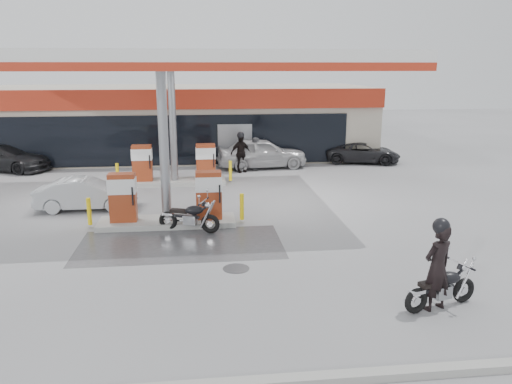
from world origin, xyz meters
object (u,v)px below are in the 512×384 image
(parked_car_left, at_px, (6,157))
(parked_car_right, at_px, (363,152))
(biker_walking, at_px, (241,153))
(pump_island_far, at_px, (174,168))
(biker_main, at_px, (437,267))
(attendant, at_px, (256,153))
(hatchback_silver, at_px, (86,194))
(pump_island_near, at_px, (167,204))
(main_motorcycle, at_px, (442,289))
(parked_motorcycle, at_px, (190,218))
(sedan_white, at_px, (262,153))

(parked_car_left, distance_m, parked_car_right, 18.61)
(biker_walking, bearing_deg, parked_car_left, 145.29)
(pump_island_far, height_order, biker_main, biker_main)
(attendant, height_order, hatchback_silver, attendant)
(attendant, xyz_separation_m, biker_walking, (-0.83, -0.60, 0.12))
(pump_island_near, distance_m, main_motorcycle, 9.16)
(pump_island_far, height_order, parked_motorcycle, pump_island_far)
(attendant, bearing_deg, hatchback_silver, 137.72)
(parked_car_left, bearing_deg, main_motorcycle, -114.69)
(biker_main, relative_size, attendant, 1.17)
(hatchback_silver, bearing_deg, parked_car_right, -59.75)
(pump_island_far, bearing_deg, parked_car_right, 21.80)
(pump_island_near, relative_size, parked_car_left, 1.10)
(biker_main, distance_m, biker_walking, 15.20)
(hatchback_silver, bearing_deg, main_motorcycle, -134.06)
(sedan_white, relative_size, attendant, 2.78)
(pump_island_far, distance_m, attendant, 4.87)
(main_motorcycle, height_order, parked_car_right, parked_car_right)
(parked_car_left, bearing_deg, parked_car_right, -66.53)
(attendant, relative_size, parked_car_left, 0.35)
(pump_island_near, xyz_separation_m, hatchback_silver, (-3.05, 2.20, -0.12))
(pump_island_near, bearing_deg, pump_island_far, 90.00)
(parked_car_left, bearing_deg, pump_island_far, -91.44)
(parked_motorcycle, bearing_deg, biker_walking, 95.17)
(main_motorcycle, distance_m, sedan_white, 15.98)
(parked_car_right, bearing_deg, biker_walking, 118.81)
(pump_island_near, bearing_deg, main_motorcycle, -46.58)
(pump_island_near, relative_size, pump_island_far, 1.00)
(biker_walking, bearing_deg, parked_motorcycle, -130.86)
(biker_main, xyz_separation_m, parked_motorcycle, (-5.34, 5.90, -0.50))
(main_motorcycle, xyz_separation_m, parked_motorcycle, (-5.52, 5.84, 0.03))
(main_motorcycle, height_order, biker_walking, biker_walking)
(hatchback_silver, bearing_deg, biker_walking, -46.60)
(main_motorcycle, bearing_deg, parked_motorcycle, 116.80)
(pump_island_near, relative_size, attendant, 3.10)
(pump_island_near, distance_m, hatchback_silver, 3.76)
(attendant, distance_m, parked_car_left, 12.66)
(biker_main, bearing_deg, biker_walking, -100.21)
(pump_island_near, relative_size, biker_walking, 2.70)
(attendant, xyz_separation_m, parked_car_left, (-12.60, 1.20, -0.15))
(main_motorcycle, height_order, parked_car_left, parked_car_left)
(pump_island_near, xyz_separation_m, parked_car_right, (10.00, 10.00, -0.15))
(parked_car_left, height_order, parked_car_right, parked_car_left)
(sedan_white, bearing_deg, parked_car_right, -87.38)
(biker_main, bearing_deg, attendant, -103.61)
(parked_motorcycle, bearing_deg, hatchback_silver, 161.77)
(parked_car_left, bearing_deg, sedan_white, -70.07)
(main_motorcycle, relative_size, biker_main, 0.96)
(hatchback_silver, bearing_deg, parked_motorcycle, -128.86)
(pump_island_far, height_order, parked_car_left, pump_island_far)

